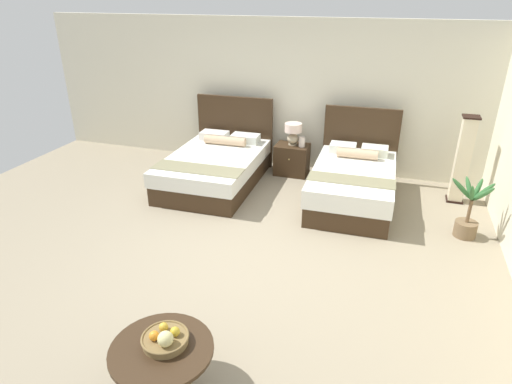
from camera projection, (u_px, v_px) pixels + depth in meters
name	position (u px, v px, depth m)	size (l,w,h in m)	color
ground_plane	(239.00, 257.00, 5.46)	(10.01, 10.19, 0.02)	gray
wall_back	(301.00, 96.00, 7.75)	(10.01, 0.12, 2.61)	beige
bed_near_window	(216.00, 166.00, 7.39)	(1.46, 2.20, 1.28)	#372616
bed_near_corner	(353.00, 182.00, 6.74)	(1.26, 2.06, 1.27)	#372616
nightstand	(292.00, 159.00, 7.78)	(0.58, 0.45, 0.54)	#372616
table_lamp	(293.00, 132.00, 7.59)	(0.30, 0.30, 0.38)	tan
vase	(302.00, 142.00, 7.55)	(0.11, 0.11, 0.18)	beige
coffee_table	(163.00, 359.00, 3.48)	(0.83, 0.83, 0.46)	#372616
fruit_bowl	(165.00, 338.00, 3.45)	(0.38, 0.38, 0.18)	olive
floor_lamp_corner	(462.00, 160.00, 6.61)	(0.24, 0.24, 1.36)	black
potted_palm	(468.00, 218.00, 5.78)	(0.55, 0.48, 0.86)	brown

